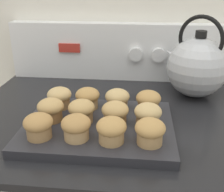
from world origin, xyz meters
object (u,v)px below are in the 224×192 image
object	(u,v)px
muffin_r1_c0	(51,109)
muffin_r0_c2	(111,130)
muffin_r2_c2	(117,99)
tea_kettle	(197,66)
muffin_r0_c0	(38,125)
muffin_r1_c3	(148,115)
muffin_r0_c3	(150,131)
muffin_r2_c1	(88,98)
muffin_r2_c3	(148,101)
muffin_pan	(99,127)
muffin_r0_c1	(76,127)
muffin_r1_c2	(115,113)
muffin_r2_c0	(59,97)
muffin_r1_c1	(82,111)

from	to	relation	value
muffin_r1_c0	muffin_r0_c2	bearing A→B (deg)	-27.77
muffin_r2_c2	tea_kettle	xyz separation A→B (m)	(0.23, 0.17, 0.04)
muffin_r0_c0	muffin_r1_c3	xyz separation A→B (m)	(0.24, 0.08, 0.00)
muffin_r0_c3	muffin_r2_c1	bearing A→B (deg)	135.17
muffin_r0_c2	muffin_r2_c3	size ratio (longest dim) A/B	1.00
muffin_pan	muffin_r2_c2	size ratio (longest dim) A/B	5.54
muffin_pan	muffin_r0_c0	size ratio (longest dim) A/B	5.54
muffin_r0_c0	muffin_r0_c1	size ratio (longest dim) A/B	1.00
muffin_r1_c2	muffin_r2_c3	size ratio (longest dim) A/B	1.00
muffin_r0_c0	muffin_r1_c2	xyz separation A→B (m)	(0.16, 0.08, 0.00)
muffin_r2_c1	muffin_r0_c1	bearing A→B (deg)	-88.42
muffin_r0_c0	muffin_r2_c2	bearing A→B (deg)	45.30
muffin_r1_c3	muffin_r2_c0	xyz separation A→B (m)	(-0.23, 0.08, 0.00)
muffin_r0_c3	muffin_r0_c2	bearing A→B (deg)	-178.71
muffin_r0_c1	muffin_r0_c2	bearing A→B (deg)	-3.34
muffin_r0_c1	muffin_r1_c3	size ratio (longest dim) A/B	1.00
muffin_r2_c3	muffin_r2_c0	bearing A→B (deg)	-179.88
muffin_pan	muffin_r1_c1	world-z (taller)	muffin_r1_c1
muffin_r0_c3	muffin_r1_c1	world-z (taller)	same
muffin_r2_c1	tea_kettle	xyz separation A→B (m)	(0.31, 0.17, 0.04)
muffin_r2_c2	muffin_pan	bearing A→B (deg)	-115.41
muffin_r0_c2	muffin_r0_c3	bearing A→B (deg)	1.29
muffin_r0_c1	tea_kettle	distance (m)	0.45
muffin_r2_c2	tea_kettle	world-z (taller)	tea_kettle
muffin_r0_c3	muffin_r2_c1	distance (m)	0.23
muffin_r1_c2	muffin_r2_c2	xyz separation A→B (m)	(-0.00, 0.08, 0.00)
muffin_r0_c3	muffin_r1_c3	distance (m)	0.08
muffin_r2_c3	muffin_r1_c0	bearing A→B (deg)	-162.33
muffin_r2_c1	muffin_r1_c3	bearing A→B (deg)	-27.95
muffin_r0_c0	muffin_r0_c2	distance (m)	0.16
muffin_r0_c2	muffin_r0_c1	bearing A→B (deg)	176.66
muffin_r1_c3	muffin_r2_c3	bearing A→B (deg)	88.27
muffin_r0_c3	muffin_r2_c3	bearing A→B (deg)	90.33
muffin_r2_c2	muffin_r1_c3	bearing A→B (deg)	-46.36
muffin_r0_c1	muffin_r2_c2	size ratio (longest dim) A/B	1.00
muffin_r0_c2	muffin_r1_c0	xyz separation A→B (m)	(-0.16, 0.08, 0.00)
muffin_pan	muffin_r1_c2	distance (m)	0.06
muffin_r0_c0	muffin_r2_c1	distance (m)	0.18
muffin_r1_c0	muffin_r1_c3	bearing A→B (deg)	-1.03
muffin_r0_c2	muffin_r1_c0	size ratio (longest dim) A/B	1.00
muffin_r0_c2	muffin_r0_c3	xyz separation A→B (m)	(0.08, 0.00, 0.00)
muffin_r1_c1	muffin_pan	bearing A→B (deg)	-3.97
muffin_r0_c0	muffin_r1_c0	world-z (taller)	same
muffin_r1_c0	muffin_r2_c3	distance (m)	0.25
muffin_r2_c1	muffin_r0_c2	bearing A→B (deg)	-63.53
muffin_r1_c2	muffin_r2_c3	distance (m)	0.11
muffin_r0_c0	muffin_r1_c2	bearing A→B (deg)	26.35
muffin_r0_c3	tea_kettle	xyz separation A→B (m)	(0.15, 0.33, 0.04)
muffin_r0_c1	muffin_r1_c3	bearing A→B (deg)	25.67
muffin_r0_c3	muffin_r2_c0	bearing A→B (deg)	146.67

